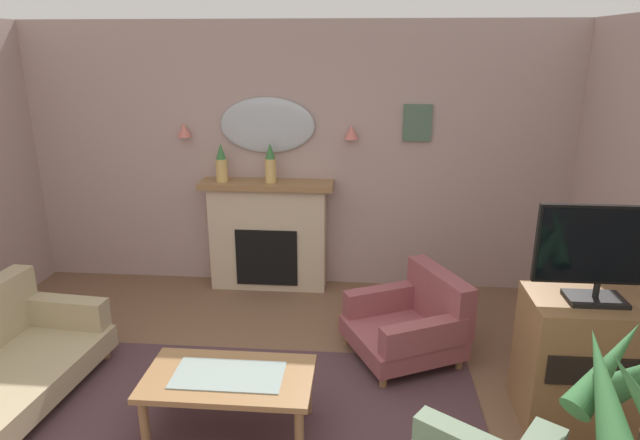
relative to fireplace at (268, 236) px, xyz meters
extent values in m
cube|color=#B29993|center=(0.27, 0.22, 0.79)|extent=(6.58, 0.10, 2.73)
cube|color=beige|center=(0.00, 0.01, -0.02)|extent=(1.20, 0.28, 1.10)
cube|color=black|center=(0.00, -0.09, -0.19)|extent=(0.64, 0.12, 0.60)
cube|color=olive|center=(0.00, -0.01, 0.56)|extent=(1.36, 0.36, 0.06)
cylinder|color=tan|center=(-0.45, -0.03, 0.70)|extent=(0.12, 0.12, 0.23)
cone|color=#38753D|center=(-0.45, -0.03, 0.90)|extent=(0.10, 0.10, 0.16)
cylinder|color=tan|center=(0.05, -0.03, 0.71)|extent=(0.11, 0.11, 0.24)
cone|color=#38753D|center=(0.05, -0.03, 0.91)|extent=(0.10, 0.10, 0.16)
ellipsoid|color=#B2BCC6|center=(0.00, 0.14, 1.14)|extent=(0.96, 0.06, 0.56)
cone|color=#D17066|center=(-0.85, 0.09, 1.09)|extent=(0.14, 0.14, 0.14)
cone|color=#D17066|center=(0.85, 0.09, 1.09)|extent=(0.14, 0.14, 0.14)
cube|color=#4C6B56|center=(1.50, 0.15, 1.18)|extent=(0.28, 0.03, 0.36)
cube|color=olive|center=(0.14, -2.34, -0.15)|extent=(1.10, 0.60, 0.04)
cube|color=#8C9E99|center=(0.14, -2.34, -0.13)|extent=(0.72, 0.36, 0.01)
cylinder|color=olive|center=(-0.35, -2.58, -0.37)|extent=(0.06, 0.06, 0.40)
cylinder|color=olive|center=(0.63, -2.58, -0.37)|extent=(0.06, 0.06, 0.40)
cylinder|color=olive|center=(-0.35, -2.10, -0.37)|extent=(0.06, 0.06, 0.40)
cylinder|color=olive|center=(0.63, -2.10, -0.37)|extent=(0.06, 0.06, 0.40)
cube|color=tan|center=(-1.45, -1.50, -0.17)|extent=(0.77, 0.23, 0.24)
cylinder|color=olive|center=(-1.11, -1.54, -0.52)|extent=(0.07, 0.07, 0.10)
cylinder|color=olive|center=(-1.79, -1.48, -0.52)|extent=(0.07, 0.07, 0.10)
cube|color=#934C51|center=(1.33, -1.29, -0.39)|extent=(1.07, 1.07, 0.16)
cube|color=#934C51|center=(1.64, -1.14, -0.09)|extent=(0.49, 0.79, 0.45)
cube|color=#934C51|center=(1.19, -0.98, -0.20)|extent=(0.71, 0.44, 0.22)
cube|color=#934C51|center=(1.48, -1.59, -0.20)|extent=(0.71, 0.44, 0.22)
cylinder|color=olive|center=(0.88, -1.13, -0.52)|extent=(0.06, 0.06, 0.10)
cylinder|color=olive|center=(1.17, -1.74, -0.52)|extent=(0.06, 0.06, 0.10)
cylinder|color=olive|center=(1.49, -0.83, -0.52)|extent=(0.06, 0.06, 0.10)
cylinder|color=olive|center=(1.79, -1.45, -0.52)|extent=(0.06, 0.06, 0.10)
cube|color=olive|center=(2.51, -1.97, -0.12)|extent=(0.80, 0.56, 0.90)
cube|color=black|center=(2.51, -2.25, -0.03)|extent=(0.68, 0.02, 0.20)
cube|color=black|center=(2.51, -1.99, 0.34)|extent=(0.36, 0.24, 0.03)
cylinder|color=black|center=(2.51, -1.99, 0.41)|extent=(0.04, 0.04, 0.10)
cube|color=black|center=(2.51, -1.99, 0.72)|extent=(0.84, 0.04, 0.52)
cube|color=black|center=(2.51, -2.01, 0.72)|extent=(0.80, 0.01, 0.48)
cone|color=#38753D|center=(2.21, -2.92, 0.42)|extent=(0.55, 0.49, 0.44)
cone|color=#38753D|center=(2.12, -3.08, 0.42)|extent=(0.21, 0.60, 0.43)
camera|label=1|loc=(1.00, -5.37, 1.93)|focal=30.84mm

